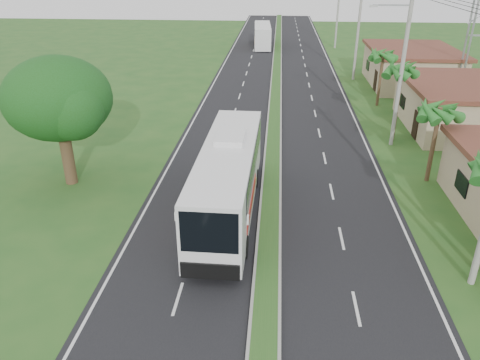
{
  "coord_description": "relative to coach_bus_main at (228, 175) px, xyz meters",
  "views": [
    {
      "loc": [
        0.16,
        -14.47,
        12.29
      ],
      "look_at": [
        -1.62,
        7.39,
        1.8
      ],
      "focal_mm": 35.0,
      "sensor_mm": 36.0,
      "label": 1
    }
  ],
  "objects": [
    {
      "name": "shop_far",
      "position": [
        16.19,
        28.9,
        -0.28
      ],
      "size": [
        8.6,
        11.6,
        3.82
      ],
      "color": "tan",
      "rests_on": "ground"
    },
    {
      "name": "palm_verge_d",
      "position": [
        11.49,
        20.9,
        2.34
      ],
      "size": [
        2.4,
        2.4,
        5.25
      ],
      "color": "#473321",
      "rests_on": "ground"
    },
    {
      "name": "palm_verge_c",
      "position": [
        10.99,
        11.9,
        2.92
      ],
      "size": [
        2.4,
        2.4,
        5.85
      ],
      "color": "#473321",
      "rests_on": "ground"
    },
    {
      "name": "lane_edge_right",
      "position": [
        8.89,
        12.9,
        -2.21
      ],
      "size": [
        0.12,
        160.0,
        0.01
      ],
      "primitive_type": "cube",
      "color": "silver",
      "rests_on": "ground"
    },
    {
      "name": "ground",
      "position": [
        2.19,
        -7.1,
        -2.21
      ],
      "size": [
        180.0,
        180.0,
        0.0
      ],
      "primitive_type": "plane",
      "color": "#24521E",
      "rests_on": "ground"
    },
    {
      "name": "coach_bus_main",
      "position": [
        0.0,
        0.0,
        0.0
      ],
      "size": [
        2.82,
        12.46,
        4.01
      ],
      "rotation": [
        0.0,
        0.0,
        -0.02
      ],
      "color": "white",
      "rests_on": "ground"
    },
    {
      "name": "utility_pole_c",
      "position": [
        10.69,
        30.9,
        3.47
      ],
      "size": [
        1.6,
        0.28,
        11.0
      ],
      "color": "gray",
      "rests_on": "ground"
    },
    {
      "name": "median_strip",
      "position": [
        2.19,
        12.9,
        -2.1
      ],
      "size": [
        1.2,
        160.0,
        0.18
      ],
      "color": "gray",
      "rests_on": "ground"
    },
    {
      "name": "lane_edge_left",
      "position": [
        -4.51,
        12.9,
        -2.21
      ],
      "size": [
        0.12,
        160.0,
        0.01
      ],
      "primitive_type": "cube",
      "color": "silver",
      "rests_on": "ground"
    },
    {
      "name": "road_asphalt",
      "position": [
        2.19,
        12.9,
        -2.2
      ],
      "size": [
        14.0,
        160.0,
        0.02
      ],
      "primitive_type": "cube",
      "color": "black",
      "rests_on": "ground"
    },
    {
      "name": "coach_bus_far",
      "position": [
        -0.18,
        51.54,
        -0.44
      ],
      "size": [
        2.87,
        10.82,
        3.12
      ],
      "rotation": [
        0.0,
        0.0,
        0.05
      ],
      "color": "white",
      "rests_on": "ground"
    },
    {
      "name": "utility_pole_b",
      "position": [
        10.66,
        10.9,
        4.05
      ],
      "size": [
        3.2,
        0.28,
        12.0
      ],
      "color": "gray",
      "rests_on": "ground"
    },
    {
      "name": "shade_tree",
      "position": [
        -9.92,
        2.92,
        2.82
      ],
      "size": [
        6.3,
        6.0,
        7.54
      ],
      "color": "#473321",
      "rests_on": "ground"
    },
    {
      "name": "palm_verge_b",
      "position": [
        11.59,
        4.9,
        2.15
      ],
      "size": [
        2.4,
        2.4,
        5.05
      ],
      "color": "#473321",
      "rests_on": "ground"
    },
    {
      "name": "shop_mid",
      "position": [
        16.19,
        14.9,
        -0.35
      ],
      "size": [
        7.6,
        10.6,
        3.67
      ],
      "color": "tan",
      "rests_on": "ground"
    },
    {
      "name": "utility_pole_d",
      "position": [
        10.69,
        50.9,
        3.21
      ],
      "size": [
        1.6,
        0.28,
        10.5
      ],
      "color": "gray",
      "rests_on": "ground"
    },
    {
      "name": "motorcyclist",
      "position": [
        0.19,
        4.48,
        -1.29
      ],
      "size": [
        1.69,
        0.64,
        2.42
      ],
      "rotation": [
        0.0,
        0.0,
        0.1
      ],
      "color": "black",
      "rests_on": "ground"
    }
  ]
}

